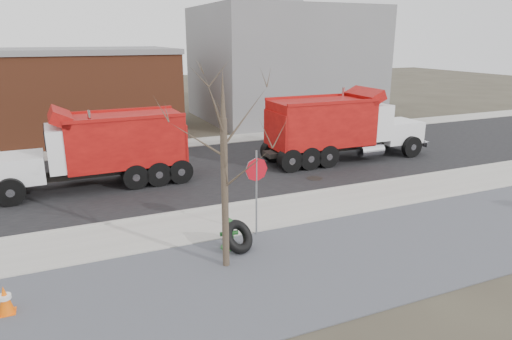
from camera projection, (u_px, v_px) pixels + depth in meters
name	position (u px, v px, depth m)	size (l,w,h in m)	color
ground	(287.00, 215.00, 15.75)	(120.00, 120.00, 0.00)	#383328
gravel_verge	(346.00, 257.00, 12.67)	(60.00, 5.00, 0.03)	slate
sidewalk	(284.00, 211.00, 15.96)	(60.00, 2.50, 0.06)	#9E9B93
curb	(268.00, 199.00, 17.09)	(60.00, 0.15, 0.11)	#9E9B93
road	(225.00, 168.00, 21.28)	(60.00, 9.40, 0.02)	black
far_sidewalk	(191.00, 143.00, 26.28)	(60.00, 2.00, 0.06)	#9E9B93
building_grey	(283.00, 63.00, 33.92)	(12.00, 10.00, 8.00)	slate
bare_tree	(224.00, 146.00, 11.30)	(3.20, 3.20, 5.20)	#382D23
fire_hydrant	(229.00, 235.00, 13.10)	(0.54, 0.52, 0.95)	#27672F
truck_tire	(238.00, 237.00, 12.96)	(1.27, 1.19, 0.99)	black
stop_sign	(256.00, 178.00, 13.63)	(0.73, 0.09, 2.69)	gray
traffic_cone_far	(5.00, 300.00, 10.01)	(0.36, 0.36, 0.69)	#FF5F08
dump_truck_red_a	(340.00, 125.00, 22.28)	(8.54, 2.46, 3.45)	black
dump_truck_red_b	(101.00, 147.00, 18.29)	(7.76, 2.37, 3.28)	black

